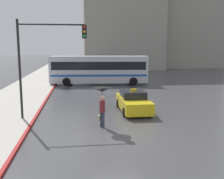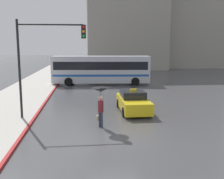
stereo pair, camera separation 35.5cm
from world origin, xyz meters
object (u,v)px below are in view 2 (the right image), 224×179
at_px(city_bus, 101,69).
at_px(traffic_light, 45,51).
at_px(pedestrian_with_umbrella, 101,96).
at_px(taxi, 133,102).

distance_m(city_bus, traffic_light, 15.97).
height_order(city_bus, pedestrian_with_umbrella, city_bus).
relative_size(taxi, city_bus, 0.38).
bearing_deg(city_bus, taxi, 10.31).
bearing_deg(city_bus, pedestrian_with_umbrella, 1.00).
height_order(taxi, traffic_light, traffic_light).
bearing_deg(taxi, pedestrian_with_umbrella, 54.15).
bearing_deg(pedestrian_with_umbrella, taxi, -64.89).
xyz_separation_m(city_bus, pedestrian_with_umbrella, (-1.18, -17.23, -0.14)).
distance_m(taxi, city_bus, 13.91).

